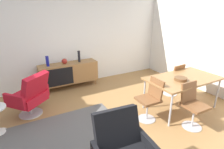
# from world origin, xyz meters

# --- Properties ---
(ground_plane) EXTENTS (8.32, 8.32, 0.00)m
(ground_plane) POSITION_xyz_m (0.00, 0.00, 0.00)
(ground_plane) COLOR #9E7242
(wall_back) EXTENTS (6.80, 0.12, 2.80)m
(wall_back) POSITION_xyz_m (0.00, 2.60, 1.40)
(wall_back) COLOR white
(wall_back) RESTS_ON ground_plane
(wall_right) EXTENTS (0.12, 5.60, 2.80)m
(wall_right) POSITION_xyz_m (3.20, 0.00, 1.40)
(wall_right) COLOR white
(wall_right) RESTS_ON ground_plane
(sideboard) EXTENTS (1.60, 0.45, 0.72)m
(sideboard) POSITION_xyz_m (-0.02, 2.30, 0.44)
(sideboard) COLOR olive
(sideboard) RESTS_ON ground_plane
(vase_cobalt) EXTENTS (0.08, 0.08, 0.27)m
(vase_cobalt) POSITION_xyz_m (-0.56, 2.30, 0.85)
(vase_cobalt) COLOR navy
(vase_cobalt) RESTS_ON sideboard
(vase_sculptural_dark) EXTENTS (0.15, 0.15, 0.14)m
(vase_sculptural_dark) POSITION_xyz_m (-0.12, 2.30, 0.79)
(vase_sculptural_dark) COLOR maroon
(vase_sculptural_dark) RESTS_ON sideboard
(vase_ceramic_small) EXTENTS (0.07, 0.07, 0.32)m
(vase_ceramic_small) POSITION_xyz_m (0.30, 2.30, 0.88)
(vase_ceramic_small) COLOR black
(vase_ceramic_small) RESTS_ON sideboard
(dining_table) EXTENTS (1.60, 0.90, 0.74)m
(dining_table) POSITION_xyz_m (1.84, -0.05, 0.70)
(dining_table) COLOR olive
(dining_table) RESTS_ON ground_plane
(wooden_bowl_on_table) EXTENTS (0.26, 0.26, 0.06)m
(wooden_bowl_on_table) POSITION_xyz_m (1.66, -0.13, 0.77)
(wooden_bowl_on_table) COLOR brown
(wooden_bowl_on_table) RESTS_ON dining_table
(dining_chair_back_right) EXTENTS (0.42, 0.45, 0.86)m
(dining_chair_back_right) POSITION_xyz_m (2.19, 0.51, 0.47)
(dining_chair_back_right) COLOR brown
(dining_chair_back_right) RESTS_ON ground_plane
(dining_chair_near_window) EXTENTS (0.43, 0.41, 0.86)m
(dining_chair_near_window) POSITION_xyz_m (0.95, -0.05, 0.47)
(dining_chair_near_window) COLOR brown
(dining_chair_near_window) RESTS_ON ground_plane
(dining_chair_front_left) EXTENTS (0.41, 0.43, 0.86)m
(dining_chair_front_left) POSITION_xyz_m (1.49, -0.61, 0.47)
(dining_chair_front_left) COLOR brown
(dining_chair_front_left) RESTS_ON ground_plane
(lounge_chair_red) EXTENTS (0.91, 0.90, 0.95)m
(lounge_chair_red) POSITION_xyz_m (-1.13, 1.26, 0.47)
(lounge_chair_red) COLOR red
(lounge_chair_red) RESTS_ON ground_plane
(area_rug) EXTENTS (2.20, 1.70, 0.01)m
(area_rug) POSITION_xyz_m (-0.73, 0.14, 0.00)
(area_rug) COLOR #595654
(area_rug) RESTS_ON ground_plane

